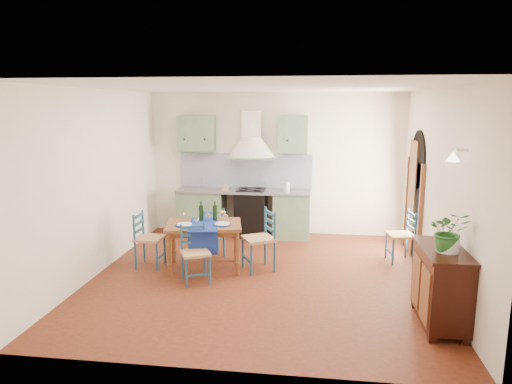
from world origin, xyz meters
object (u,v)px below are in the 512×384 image
sideboard (441,284)px  chair_near (195,253)px  dining_table (204,229)px  potted_plant (449,231)px

sideboard → chair_near: bearing=163.5°
dining_table → sideboard: dining_table is taller
sideboard → potted_plant: 0.67m
dining_table → sideboard: 3.51m
dining_table → chair_near: size_ratio=1.52×
dining_table → sideboard: (3.18, -1.47, -0.14)m
chair_near → sideboard: 3.33m
dining_table → potted_plant: potted_plant is taller
sideboard → potted_plant: bearing=-82.1°
dining_table → potted_plant: 3.60m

